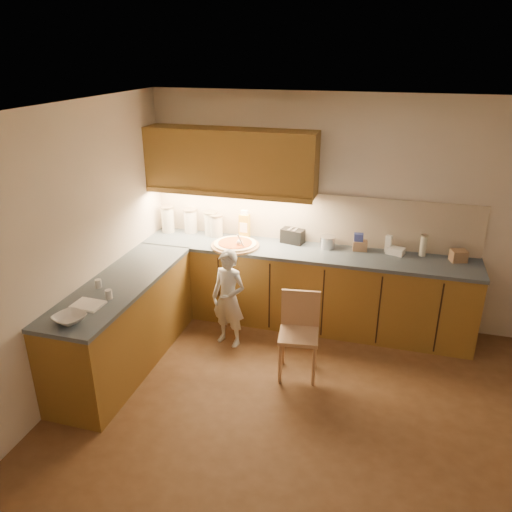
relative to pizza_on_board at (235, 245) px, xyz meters
name	(u,v)px	position (x,y,z in m)	size (l,w,h in m)	color
room	(315,243)	(1.16, -1.59, 0.73)	(4.54, 4.50, 2.62)	brown
l_counter	(246,298)	(0.23, -0.34, -0.48)	(3.77, 2.62, 0.92)	olive
backsplash	(310,218)	(0.78, 0.40, 0.27)	(3.75, 0.02, 0.58)	beige
upper_cabinets	(230,161)	(-0.12, 0.24, 0.90)	(1.95, 0.36, 0.73)	olive
pizza_on_board	(235,245)	(0.00, 0.00, 0.00)	(0.55, 0.55, 0.22)	tan
child	(229,299)	(0.10, -0.55, -0.40)	(0.40, 0.26, 1.09)	silver
wooden_chair	(299,328)	(0.93, -0.85, -0.46)	(0.43, 0.43, 0.84)	tan
mixing_bowl	(69,318)	(-0.79, -1.98, 0.01)	(0.25, 0.25, 0.06)	silver
canister_a	(168,219)	(-0.94, 0.25, 0.14)	(0.16, 0.16, 0.32)	silver
canister_b	(191,221)	(-0.67, 0.31, 0.12)	(0.17, 0.17, 0.29)	white
canister_c	(210,223)	(-0.41, 0.29, 0.12)	(0.15, 0.15, 0.29)	white
canister_d	(216,225)	(-0.33, 0.27, 0.11)	(0.17, 0.17, 0.27)	beige
oil_jug	(244,226)	(0.02, 0.29, 0.13)	(0.12, 0.09, 0.35)	gold
toaster	(293,236)	(0.60, 0.30, 0.06)	(0.28, 0.20, 0.17)	black
steel_pot	(327,242)	(1.01, 0.25, 0.05)	(0.18, 0.18, 0.14)	silver
blue_box	(358,242)	(1.35, 0.27, 0.08)	(0.10, 0.07, 0.20)	#324096
card_box_a	(360,246)	(1.37, 0.28, 0.03)	(0.16, 0.11, 0.11)	tan
white_bottle	(388,244)	(1.68, 0.32, 0.07)	(0.06, 0.06, 0.19)	white
flat_pack	(396,251)	(1.76, 0.27, 0.01)	(0.18, 0.13, 0.07)	white
tall_jar	(423,245)	(2.04, 0.31, 0.10)	(0.08, 0.08, 0.24)	white
card_box_b	(459,256)	(2.40, 0.25, 0.04)	(0.16, 0.12, 0.12)	tan
dough_cloth	(88,305)	(-0.81, -1.70, -0.02)	(0.26, 0.20, 0.02)	white
spice_jar_a	(98,284)	(-0.92, -1.35, 0.02)	(0.06, 0.06, 0.08)	silver
spice_jar_b	(109,294)	(-0.70, -1.52, 0.02)	(0.06, 0.06, 0.08)	white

